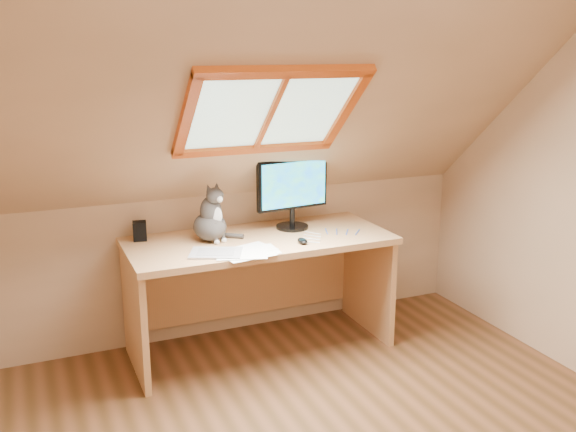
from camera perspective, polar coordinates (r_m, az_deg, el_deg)
room_shell at (r=2.68m, az=7.40°, el=2.97°), size 3.52×3.52×2.41m
desk at (r=4.29m, az=-2.88°, el=-4.66°), size 1.71×0.75×0.78m
monitor at (r=4.30m, az=0.41°, el=2.43°), size 0.52×0.22×0.48m
cat at (r=4.08m, az=-6.90°, el=-0.34°), size 0.29×0.31×0.38m
desk_speaker at (r=4.19m, az=-13.04°, el=-1.30°), size 0.10×0.10×0.12m
graphics_tablet at (r=3.85m, az=-6.42°, el=-3.29°), size 0.37×0.32×0.01m
mouse at (r=4.03m, az=1.29°, el=-2.23°), size 0.06×0.10×0.03m
papers at (r=3.86m, az=-3.88°, el=-3.23°), size 0.35×0.30×0.01m
cables at (r=4.22m, az=3.80°, el=-1.61°), size 0.51×0.26×0.01m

